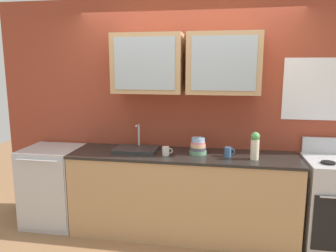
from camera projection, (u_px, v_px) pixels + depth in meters
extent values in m
plane|color=#936B47|center=(182.00, 233.00, 3.73)|extent=(10.00, 10.00, 0.00)
cube|color=#993D28|center=(187.00, 114.00, 3.85)|extent=(4.62, 0.10, 2.65)
cube|color=tan|center=(148.00, 64.00, 3.59)|extent=(0.77, 0.36, 0.64)
cube|color=#9EADB7|center=(144.00, 64.00, 3.41)|extent=(0.65, 0.01, 0.55)
cube|color=tan|center=(224.00, 64.00, 3.45)|extent=(0.77, 0.36, 0.64)
cube|color=#9EADB7|center=(223.00, 63.00, 3.27)|extent=(0.65, 0.01, 0.55)
cube|color=white|center=(319.00, 89.00, 3.50)|extent=(0.75, 0.01, 0.67)
cube|color=tan|center=(182.00, 195.00, 3.65)|extent=(2.46, 0.62, 0.91)
cube|color=black|center=(183.00, 155.00, 3.56)|extent=(2.48, 0.65, 0.03)
cube|color=silver|center=(336.00, 204.00, 3.37)|extent=(0.65, 0.61, 0.94)
cube|color=silver|center=(332.00, 146.00, 3.55)|extent=(0.62, 0.04, 0.18)
cylinder|color=black|center=(328.00, 163.00, 3.20)|extent=(0.14, 0.14, 0.02)
cube|color=#2D2D30|center=(136.00, 149.00, 3.71)|extent=(0.49, 0.34, 0.03)
cylinder|color=silver|center=(139.00, 135.00, 3.82)|extent=(0.02, 0.02, 0.25)
cylinder|color=silver|center=(137.00, 125.00, 3.74)|extent=(0.02, 0.12, 0.02)
cylinder|color=#669972|center=(198.00, 152.00, 3.56)|extent=(0.19, 0.19, 0.04)
cylinder|color=#4C4C54|center=(198.00, 149.00, 3.56)|extent=(0.18, 0.18, 0.05)
cylinder|color=#E0AD7F|center=(198.00, 146.00, 3.55)|extent=(0.17, 0.17, 0.05)
cylinder|color=#D87F84|center=(198.00, 143.00, 3.54)|extent=(0.15, 0.15, 0.04)
cylinder|color=#8CB7E0|center=(198.00, 140.00, 3.54)|extent=(0.14, 0.14, 0.05)
cylinder|color=beige|center=(255.00, 150.00, 3.33)|extent=(0.09, 0.09, 0.21)
sphere|color=#4C994C|center=(255.00, 136.00, 3.31)|extent=(0.09, 0.09, 0.09)
cylinder|color=silver|center=(166.00, 151.00, 3.49)|extent=(0.08, 0.08, 0.10)
torus|color=silver|center=(170.00, 151.00, 3.48)|extent=(0.06, 0.01, 0.06)
cylinder|color=#38608C|center=(228.00, 152.00, 3.45)|extent=(0.07, 0.07, 0.10)
torus|color=#38608C|center=(232.00, 152.00, 3.44)|extent=(0.06, 0.01, 0.06)
cube|color=silver|center=(54.00, 186.00, 3.90)|extent=(0.63, 0.59, 0.94)
cube|color=silver|center=(40.00, 195.00, 3.61)|extent=(0.60, 0.01, 0.84)
cylinder|color=silver|center=(36.00, 161.00, 3.52)|extent=(0.47, 0.02, 0.02)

